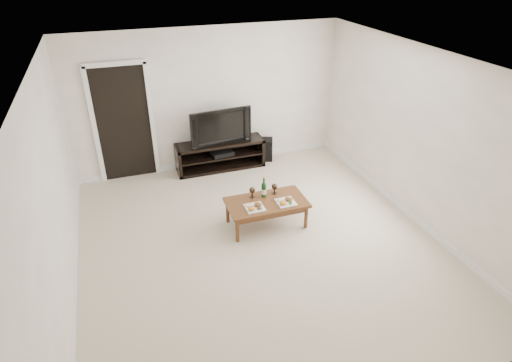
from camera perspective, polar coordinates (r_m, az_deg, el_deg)
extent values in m
plane|color=beige|center=(6.26, 0.40, -8.34)|extent=(5.50, 5.50, 0.00)
cube|color=white|center=(8.04, -6.34, 10.75)|extent=(5.00, 0.04, 2.60)
cube|color=white|center=(5.11, 0.50, 15.67)|extent=(5.00, 5.50, 0.04)
cube|color=black|center=(7.92, -17.20, 7.21)|extent=(0.90, 0.02, 2.05)
cube|color=black|center=(8.19, -4.78, 3.46)|extent=(1.67, 0.45, 0.55)
imported|color=black|center=(7.95, -4.96, 7.42)|extent=(1.17, 0.26, 0.67)
cube|color=black|center=(8.17, -4.55, 3.78)|extent=(0.43, 0.34, 0.08)
cube|color=black|center=(8.56, 1.24, 4.27)|extent=(0.37, 0.37, 0.43)
cube|color=brown|center=(6.53, 1.39, -4.30)|extent=(1.21, 0.67, 0.42)
cube|color=white|center=(6.24, -0.18, -3.39)|extent=(0.27, 0.27, 0.07)
cube|color=white|center=(6.38, 3.99, -2.66)|extent=(0.27, 0.27, 0.07)
cylinder|color=#0E3311|center=(6.46, 1.05, -0.72)|extent=(0.07, 0.07, 0.35)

